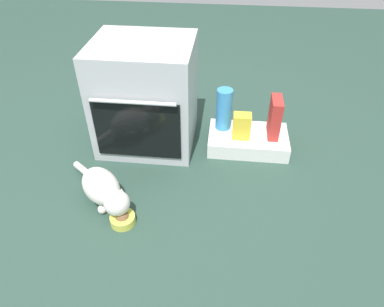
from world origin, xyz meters
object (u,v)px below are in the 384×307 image
(oven, at_px, (146,96))
(cereal_box, at_px, (275,117))
(food_bowl, at_px, (123,219))
(snack_bag, at_px, (242,126))
(cat, at_px, (104,189))
(water_bottle, at_px, (224,109))
(pantry_cabinet, at_px, (248,140))

(oven, relative_size, cereal_box, 2.62)
(food_bowl, bearing_deg, cereal_box, 42.75)
(cereal_box, relative_size, snack_bag, 1.56)
(cat, xyz_separation_m, snack_bag, (0.79, 0.61, 0.09))
(oven, relative_size, cat, 1.49)
(water_bottle, bearing_deg, snack_bag, -39.92)
(food_bowl, bearing_deg, pantry_cabinet, 48.25)
(pantry_cabinet, bearing_deg, cereal_box, 4.23)
(food_bowl, xyz_separation_m, cat, (-0.14, 0.14, 0.08))
(food_bowl, height_order, snack_bag, snack_bag)
(pantry_cabinet, height_order, food_bowl, pantry_cabinet)
(food_bowl, bearing_deg, water_bottle, 58.62)
(cereal_box, bearing_deg, cat, -146.47)
(oven, xyz_separation_m, water_bottle, (0.53, 0.05, -0.11))
(oven, xyz_separation_m, food_bowl, (0.01, -0.80, -0.33))
(pantry_cabinet, relative_size, cereal_box, 1.98)
(oven, distance_m, food_bowl, 0.87)
(cereal_box, height_order, snack_bag, cereal_box)
(cat, xyz_separation_m, water_bottle, (0.66, 0.72, 0.15))
(cat, relative_size, water_bottle, 1.64)
(food_bowl, xyz_separation_m, cereal_box, (0.87, 0.80, 0.22))
(cat, relative_size, snack_bag, 2.73)
(oven, bearing_deg, cereal_box, 0.14)
(oven, bearing_deg, snack_bag, -4.53)
(food_bowl, distance_m, cat, 0.21)
(pantry_cabinet, relative_size, cat, 1.13)
(cereal_box, bearing_deg, oven, -179.86)
(pantry_cabinet, xyz_separation_m, food_bowl, (-0.70, -0.79, -0.02))
(cat, relative_size, cereal_box, 1.76)
(food_bowl, height_order, cat, cat)
(food_bowl, relative_size, water_bottle, 0.47)
(water_bottle, bearing_deg, pantry_cabinet, -19.26)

